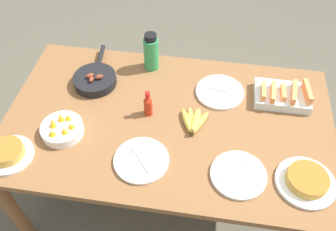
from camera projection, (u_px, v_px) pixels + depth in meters
The scene contains 13 objects.
ground_plane at pixel (168, 191), 2.30m from camera, with size 14.00×14.00×0.00m, color #565142.
dining_table at pixel (168, 131), 1.82m from camera, with size 1.62×0.96×0.72m.
banana_bunch at pixel (193, 122), 1.72m from camera, with size 0.16×0.18×0.04m.
melon_tray at pixel (283, 95), 1.82m from camera, with size 0.28×0.19×0.10m.
skillet at pixel (95, 79), 1.91m from camera, with size 0.23×0.39×0.08m.
frittata_plate_center at pixel (306, 181), 1.50m from camera, with size 0.26×0.26×0.06m.
frittata_plate_side at pixel (8, 153), 1.59m from camera, with size 0.22×0.22×0.06m.
empty_plate_near_front at pixel (220, 92), 1.87m from camera, with size 0.25×0.25×0.02m.
empty_plate_far_left at pixel (141, 160), 1.59m from camera, with size 0.25×0.25×0.02m.
empty_plate_far_right at pixel (238, 175), 1.54m from camera, with size 0.25×0.25×0.02m.
fruit_bowl_mango at pixel (62, 129), 1.68m from camera, with size 0.20×0.20×0.10m.
water_bottle at pixel (151, 52), 1.93m from camera, with size 0.08×0.08×0.22m.
hot_sauce_bottle at pixel (148, 105), 1.73m from camera, with size 0.04×0.04×0.15m.
Camera 1 is at (0.17, -1.12, 2.06)m, focal length 38.00 mm.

